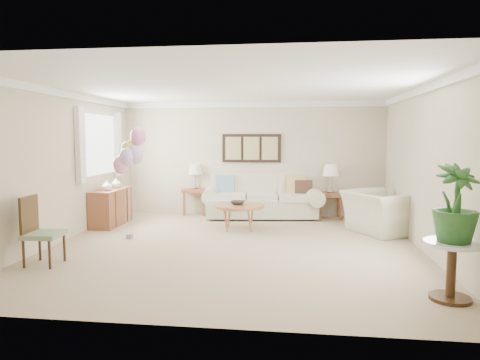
{
  "coord_description": "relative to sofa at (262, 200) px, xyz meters",
  "views": [
    {
      "loc": [
        0.93,
        -6.81,
        1.78
      ],
      "look_at": [
        0.02,
        0.6,
        1.05
      ],
      "focal_mm": 32.0,
      "sensor_mm": 36.0,
      "label": 1
    }
  ],
  "objects": [
    {
      "name": "coffee_table",
      "position": [
        -0.35,
        -1.4,
        0.06
      ],
      "size": [
        0.97,
        0.97,
        0.49
      ],
      "color": "#9F7345",
      "rests_on": "ground"
    },
    {
      "name": "lamp_right",
      "position": [
        1.51,
        0.0,
        0.67
      ],
      "size": [
        0.36,
        0.36,
        0.63
      ],
      "color": "gray",
      "rests_on": "end_table_right"
    },
    {
      "name": "side_table",
      "position": [
        2.42,
        -4.75,
        0.11
      ],
      "size": [
        0.61,
        0.61,
        0.66
      ],
      "color": "silver",
      "rests_on": "ground"
    },
    {
      "name": "balloon_cluster",
      "position": [
        -2.15,
        -2.38,
        1.14
      ],
      "size": [
        0.54,
        0.47,
        1.98
      ],
      "color": "gray",
      "rests_on": "ground"
    },
    {
      "name": "armchair",
      "position": [
        2.33,
        -1.37,
        0.0
      ],
      "size": [
        1.51,
        1.57,
        0.78
      ],
      "primitive_type": "imported",
      "rotation": [
        0.0,
        0.0,
        2.07
      ],
      "color": "beige",
      "rests_on": "ground"
    },
    {
      "name": "credenza",
      "position": [
        -3.02,
        -1.27,
        -0.02
      ],
      "size": [
        0.46,
        1.2,
        0.74
      ],
      "color": "brown",
      "rests_on": "ground"
    },
    {
      "name": "lamp_left",
      "position": [
        -1.58,
        0.15,
        0.65
      ],
      "size": [
        0.32,
        0.32,
        0.57
      ],
      "color": "gray",
      "rests_on": "end_table_left"
    },
    {
      "name": "end_table_right",
      "position": [
        1.51,
        0.0,
        0.09
      ],
      "size": [
        0.53,
        0.48,
        0.57
      ],
      "color": "brown",
      "rests_on": "ground"
    },
    {
      "name": "accent_chair",
      "position": [
        -2.86,
        -4.05,
        0.12
      ],
      "size": [
        0.52,
        0.52,
        0.98
      ],
      "color": "gray",
      "rests_on": "ground"
    },
    {
      "name": "vase_white",
      "position": [
        -3.0,
        -1.49,
        0.46
      ],
      "size": [
        0.24,
        0.24,
        0.21
      ],
      "primitive_type": "imported",
      "rotation": [
        0.0,
        0.0,
        0.2
      ],
      "color": "white",
      "rests_on": "credenza"
    },
    {
      "name": "vase_sage",
      "position": [
        -3.0,
        -1.04,
        0.46
      ],
      "size": [
        0.25,
        0.25,
        0.21
      ],
      "primitive_type": "imported",
      "rotation": [
        0.0,
        0.0,
        0.24
      ],
      "color": "beige",
      "rests_on": "credenza"
    },
    {
      "name": "room_shell",
      "position": [
        -0.37,
        -2.68,
        1.24
      ],
      "size": [
        6.04,
        6.04,
        2.6
      ],
      "color": "beige",
      "rests_on": "ground"
    },
    {
      "name": "sofa",
      "position": [
        0.0,
        0.0,
        0.0
      ],
      "size": [
        2.78,
        1.27,
        0.99
      ],
      "color": "beige",
      "rests_on": "ground"
    },
    {
      "name": "ground_plane",
      "position": [
        -0.26,
        -2.77,
        -0.39
      ],
      "size": [
        6.0,
        6.0,
        0.0
      ],
      "primitive_type": "plane",
      "color": "tan"
    },
    {
      "name": "potted_plant",
      "position": [
        2.42,
        -4.78,
        0.7
      ],
      "size": [
        0.61,
        0.61,
        0.86
      ],
      "primitive_type": "imported",
      "rotation": [
        0.0,
        0.0,
        0.33
      ],
      "color": "#1F511C",
      "rests_on": "side_table"
    },
    {
      "name": "wall_art_triptych",
      "position": [
        -0.26,
        0.19,
        1.16
      ],
      "size": [
        1.35,
        0.06,
        0.65
      ],
      "color": "black",
      "rests_on": "ground"
    },
    {
      "name": "decor_bowl",
      "position": [
        -0.38,
        -1.39,
        0.14
      ],
      "size": [
        0.31,
        0.31,
        0.07
      ],
      "primitive_type": "imported",
      "rotation": [
        0.0,
        0.0,
        -0.09
      ],
      "color": "#29241E",
      "rests_on": "coffee_table"
    },
    {
      "name": "end_table_left",
      "position": [
        -1.58,
        0.15,
        0.12
      ],
      "size": [
        0.56,
        0.51,
        0.61
      ],
      "color": "brown",
      "rests_on": "ground"
    }
  ]
}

